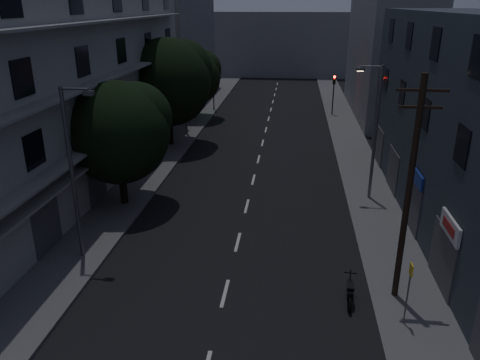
# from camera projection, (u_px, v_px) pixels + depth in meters

# --- Properties ---
(ground) EXTENTS (160.00, 160.00, 0.00)m
(ground) POSITION_uv_depth(u_px,v_px,m) (259.00, 157.00, 36.76)
(ground) COLOR black
(ground) RESTS_ON ground
(sidewalk_left) EXTENTS (3.00, 90.00, 0.15)m
(sidewalk_left) POSITION_uv_depth(u_px,v_px,m) (166.00, 153.00, 37.54)
(sidewalk_left) COLOR #565659
(sidewalk_left) RESTS_ON ground
(sidewalk_right) EXTENTS (3.00, 90.00, 0.15)m
(sidewalk_right) POSITION_uv_depth(u_px,v_px,m) (356.00, 160.00, 35.93)
(sidewalk_right) COLOR #565659
(sidewalk_right) RESTS_ON ground
(lane_markings) EXTENTS (0.15, 60.50, 0.01)m
(lane_markings) POSITION_uv_depth(u_px,v_px,m) (264.00, 136.00, 42.56)
(lane_markings) COLOR beige
(lane_markings) RESTS_ON ground
(building_left) EXTENTS (7.00, 36.00, 14.00)m
(building_left) POSITION_uv_depth(u_px,v_px,m) (60.00, 78.00, 29.06)
(building_left) COLOR #9E9F9A
(building_left) RESTS_ON ground
(building_far_left) EXTENTS (6.00, 20.00, 16.00)m
(building_far_left) POSITION_uv_depth(u_px,v_px,m) (176.00, 32.00, 56.55)
(building_far_left) COLOR slate
(building_far_left) RESTS_ON ground
(building_far_right) EXTENTS (6.00, 20.00, 13.00)m
(building_far_right) POSITION_uv_depth(u_px,v_px,m) (387.00, 52.00, 48.93)
(building_far_right) COLOR slate
(building_far_right) RESTS_ON ground
(building_far_end) EXTENTS (24.00, 8.00, 10.00)m
(building_far_end) POSITION_uv_depth(u_px,v_px,m) (281.00, 44.00, 76.74)
(building_far_end) COLOR slate
(building_far_end) RESTS_ON ground
(tree_near) EXTENTS (5.88, 5.88, 7.25)m
(tree_near) POSITION_uv_depth(u_px,v_px,m) (119.00, 129.00, 26.54)
(tree_near) COLOR black
(tree_near) RESTS_ON sidewalk_left
(tree_mid) EXTENTS (7.08, 7.08, 8.71)m
(tree_mid) POSITION_uv_depth(u_px,v_px,m) (169.00, 79.00, 37.80)
(tree_mid) COLOR black
(tree_mid) RESTS_ON sidewalk_left
(tree_far) EXTENTS (5.63, 5.63, 6.96)m
(tree_far) POSITION_uv_depth(u_px,v_px,m) (193.00, 75.00, 47.23)
(tree_far) COLOR black
(tree_far) RESTS_ON sidewalk_left
(traffic_signal_far_right) EXTENTS (0.28, 0.37, 4.10)m
(traffic_signal_far_right) POSITION_uv_depth(u_px,v_px,m) (334.00, 87.00, 49.03)
(traffic_signal_far_right) COLOR black
(traffic_signal_far_right) RESTS_ON sidewalk_right
(traffic_signal_far_left) EXTENTS (0.28, 0.37, 4.10)m
(traffic_signal_far_left) POSITION_uv_depth(u_px,v_px,m) (213.00, 83.00, 51.28)
(traffic_signal_far_left) COLOR black
(traffic_signal_far_left) RESTS_ON sidewalk_left
(street_lamp_left_near) EXTENTS (1.51, 0.25, 8.00)m
(street_lamp_left_near) POSITION_uv_depth(u_px,v_px,m) (74.00, 167.00, 20.66)
(street_lamp_left_near) COLOR #53565B
(street_lamp_left_near) RESTS_ON sidewalk_left
(street_lamp_right) EXTENTS (1.51, 0.25, 8.00)m
(street_lamp_right) POSITION_uv_depth(u_px,v_px,m) (374.00, 127.00, 27.28)
(street_lamp_right) COLOR slate
(street_lamp_right) RESTS_ON sidewalk_right
(street_lamp_left_far) EXTENTS (1.51, 0.25, 8.00)m
(street_lamp_left_far) POSITION_uv_depth(u_px,v_px,m) (186.00, 85.00, 41.18)
(street_lamp_left_far) COLOR #575A5F
(street_lamp_left_far) RESTS_ON sidewalk_left
(utility_pole) EXTENTS (1.80, 0.24, 9.00)m
(utility_pole) POSITION_uv_depth(u_px,v_px,m) (409.00, 188.00, 17.58)
(utility_pole) COLOR black
(utility_pole) RESTS_ON sidewalk_right
(bus_stop_sign) EXTENTS (0.06, 0.35, 2.52)m
(bus_stop_sign) POSITION_uv_depth(u_px,v_px,m) (409.00, 283.00, 16.93)
(bus_stop_sign) COLOR #595B60
(bus_stop_sign) RESTS_ON sidewalk_right
(motorcycle) EXTENTS (0.53, 1.83, 1.17)m
(motorcycle) POSITION_uv_depth(u_px,v_px,m) (350.00, 293.00, 18.84)
(motorcycle) COLOR black
(motorcycle) RESTS_ON ground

